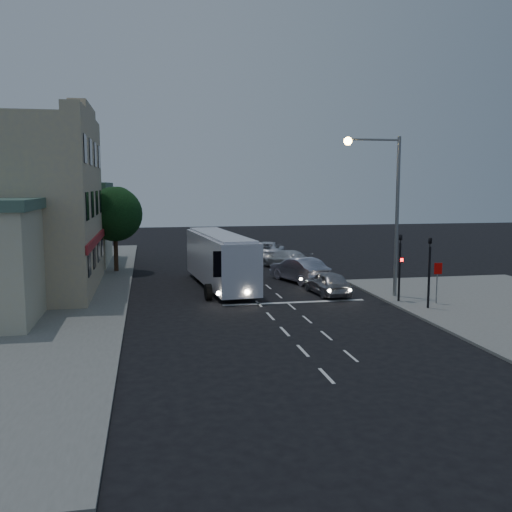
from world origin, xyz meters
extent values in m
plane|color=black|center=(0.00, 0.00, 0.00)|extent=(120.00, 120.00, 0.00)
cube|color=slate|center=(-13.00, 8.00, 0.06)|extent=(12.00, 50.00, 0.12)
cube|color=silver|center=(0.00, -10.00, 0.01)|extent=(0.12, 1.60, 0.01)
cube|color=silver|center=(0.00, -7.00, 0.01)|extent=(0.12, 1.60, 0.01)
cube|color=silver|center=(0.00, -4.00, 0.01)|extent=(0.12, 1.60, 0.01)
cube|color=silver|center=(0.00, -1.00, 0.01)|extent=(0.12, 1.60, 0.01)
cube|color=silver|center=(0.00, 2.00, 0.01)|extent=(0.12, 1.60, 0.01)
cube|color=silver|center=(0.00, 5.00, 0.01)|extent=(0.12, 1.60, 0.01)
cube|color=silver|center=(0.00, 8.00, 0.01)|extent=(0.12, 1.60, 0.01)
cube|color=silver|center=(0.00, 11.00, 0.01)|extent=(0.12, 1.60, 0.01)
cube|color=silver|center=(0.00, 14.00, 0.01)|extent=(0.12, 1.60, 0.01)
cube|color=silver|center=(0.00, 17.00, 0.01)|extent=(0.12, 1.60, 0.01)
cube|color=silver|center=(1.60, -8.00, 0.01)|extent=(0.10, 1.50, 0.01)
cube|color=silver|center=(1.60, -5.00, 0.01)|extent=(0.10, 1.50, 0.01)
cube|color=silver|center=(1.60, -2.00, 0.01)|extent=(0.10, 1.50, 0.01)
cube|color=silver|center=(1.60, 1.00, 0.01)|extent=(0.10, 1.50, 0.01)
cube|color=silver|center=(1.60, 4.00, 0.01)|extent=(0.10, 1.50, 0.01)
cube|color=silver|center=(1.60, 7.00, 0.01)|extent=(0.10, 1.50, 0.01)
cube|color=silver|center=(1.60, 10.00, 0.01)|extent=(0.10, 1.50, 0.01)
cube|color=silver|center=(1.60, 13.00, 0.01)|extent=(0.10, 1.50, 0.01)
cube|color=silver|center=(1.60, 16.00, 0.01)|extent=(0.10, 1.50, 0.01)
cube|color=silver|center=(1.60, 19.00, 0.01)|extent=(0.10, 1.50, 0.01)
cube|color=silver|center=(2.00, 2.00, 0.01)|extent=(8.00, 0.35, 0.01)
cube|color=silver|center=(-1.43, 7.43, 1.81)|extent=(3.36, 11.30, 2.97)
cube|color=silver|center=(-1.43, 7.43, 3.34)|extent=(2.96, 10.89, 0.17)
cube|color=black|center=(-1.43, 1.91, 2.27)|extent=(2.13, 0.31, 1.39)
cube|color=black|center=(-0.27, 7.89, 2.41)|extent=(0.92, 9.23, 0.83)
cube|color=black|center=(-2.60, 7.89, 2.41)|extent=(0.92, 9.23, 0.83)
cube|color=maroon|center=(-0.26, 8.35, 1.39)|extent=(0.51, 5.08, 1.30)
cube|color=maroon|center=(-2.61, 8.35, 1.39)|extent=(0.51, 5.08, 1.30)
cylinder|color=black|center=(-2.59, 3.53, 0.46)|extent=(0.41, 0.95, 0.93)
cylinder|color=black|center=(-0.27, 3.53, 0.46)|extent=(0.41, 0.95, 0.93)
cylinder|color=black|center=(-2.59, 9.74, 0.46)|extent=(0.41, 0.95, 0.93)
cylinder|color=black|center=(-0.27, 9.74, 0.46)|extent=(0.41, 0.95, 0.93)
cylinder|color=black|center=(-2.59, 11.32, 0.46)|extent=(0.41, 0.95, 0.93)
cylinder|color=black|center=(-0.27, 11.32, 0.46)|extent=(0.41, 0.95, 0.93)
cylinder|color=#FFF2CC|center=(-2.22, 1.85, 0.70)|extent=(0.24, 0.07, 0.24)
cylinder|color=#FFF2CC|center=(-0.65, 1.85, 0.70)|extent=(0.24, 0.07, 0.24)
imported|color=#939299|center=(4.50, 3.80, 0.71)|extent=(2.02, 4.30, 1.42)
imported|color=#ADACBD|center=(4.01, 8.45, 0.82)|extent=(3.19, 5.29, 1.65)
imported|color=silver|center=(4.56, 14.58, 0.73)|extent=(3.57, 5.41, 1.46)
imported|color=silver|center=(4.19, 19.57, 0.81)|extent=(4.38, 6.40, 1.63)
cylinder|color=black|center=(7.60, 0.80, 1.72)|extent=(0.12, 0.12, 3.20)
imported|color=black|center=(7.60, 0.80, 3.77)|extent=(0.15, 0.18, 0.90)
cube|color=black|center=(7.60, 0.62, 2.42)|extent=(0.25, 0.12, 0.30)
cube|color=#FF0C0C|center=(7.60, 0.55, 2.42)|extent=(0.16, 0.02, 0.18)
cylinder|color=black|center=(8.30, -1.20, 1.72)|extent=(0.12, 0.12, 3.20)
imported|color=black|center=(8.30, -1.20, 3.77)|extent=(0.18, 0.15, 0.90)
cylinder|color=slate|center=(9.30, -0.20, 1.12)|extent=(0.06, 0.06, 2.00)
cube|color=#CA0401|center=(9.30, -0.27, 2.02)|extent=(0.45, 0.03, 0.60)
cylinder|color=slate|center=(8.00, 2.20, 4.62)|extent=(0.20, 0.20, 9.00)
cylinder|color=slate|center=(6.50, 2.20, 8.92)|extent=(3.00, 0.12, 0.12)
sphere|color=#FFBF59|center=(5.00, 2.20, 8.82)|extent=(0.44, 0.44, 0.44)
cube|color=tan|center=(-14.00, 8.00, 5.12)|extent=(10.00, 12.00, 10.00)
cube|color=tan|center=(-9.50, 8.00, 10.37)|extent=(1.00, 12.00, 0.50)
cube|color=tan|center=(-9.50, 8.00, 10.87)|extent=(1.00, 6.00, 0.50)
cube|color=maroon|center=(-8.95, 8.00, 3.12)|extent=(0.15, 12.00, 0.50)
cube|color=black|center=(-8.98, 3.50, 2.32)|extent=(0.06, 1.30, 1.50)
cube|color=black|center=(-8.98, 6.50, 2.32)|extent=(0.06, 1.30, 1.50)
cube|color=black|center=(-8.98, 9.50, 2.32)|extent=(0.06, 1.30, 1.50)
cube|color=black|center=(-8.98, 12.50, 2.32)|extent=(0.06, 1.30, 1.50)
cube|color=black|center=(-8.98, 3.50, 5.32)|extent=(0.06, 1.30, 1.50)
cube|color=black|center=(-8.98, 6.50, 5.32)|extent=(0.06, 1.30, 1.50)
cube|color=black|center=(-8.98, 9.50, 5.32)|extent=(0.06, 1.30, 1.50)
cube|color=black|center=(-8.98, 12.50, 5.32)|extent=(0.06, 1.30, 1.50)
cube|color=black|center=(-8.98, 3.50, 8.32)|extent=(0.06, 1.30, 1.50)
cube|color=black|center=(-8.98, 6.50, 8.32)|extent=(0.06, 1.30, 1.50)
cube|color=black|center=(-8.98, 9.50, 8.32)|extent=(0.06, 1.30, 1.50)
cube|color=black|center=(-8.98, 12.50, 8.32)|extent=(0.06, 1.30, 1.50)
cube|color=#BAB291|center=(-13.50, 20.00, 3.12)|extent=(9.00, 9.00, 6.00)
cube|color=#446355|center=(-13.50, 20.00, 6.37)|extent=(9.40, 9.40, 0.50)
cylinder|color=black|center=(-8.20, 15.00, 1.52)|extent=(0.32, 0.32, 2.80)
sphere|color=black|center=(-8.20, 15.00, 4.32)|extent=(4.00, 4.00, 4.00)
sphere|color=#1A4F1D|center=(-8.00, 15.60, 5.02)|extent=(2.60, 2.60, 2.60)
sphere|color=black|center=(-8.50, 14.40, 4.72)|extent=(2.40, 2.40, 2.40)
camera|label=1|loc=(-5.86, -27.92, 6.46)|focal=40.00mm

